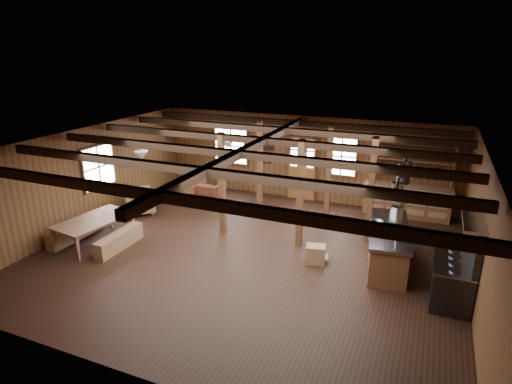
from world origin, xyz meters
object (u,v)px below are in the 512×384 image
at_px(kitchen_island, 387,246).
at_px(armchair_b, 210,193).
at_px(armchair_c, 140,201).
at_px(commercial_range, 455,273).
at_px(dining_table, 96,231).
at_px(armchair_a, 191,192).

relative_size(kitchen_island, armchair_b, 3.23).
height_order(armchair_b, armchair_c, armchair_c).
relative_size(kitchen_island, commercial_range, 1.41).
relative_size(commercial_range, dining_table, 0.94).
relative_size(commercial_range, armchair_b, 2.30).
bearing_deg(commercial_range, kitchen_island, 144.03).
relative_size(armchair_b, armchair_c, 0.94).
bearing_deg(armchair_a, dining_table, 44.94).
relative_size(kitchen_island, dining_table, 1.33).
bearing_deg(dining_table, armchair_b, -9.73).
bearing_deg(commercial_range, armchair_b, 156.80).
xyz_separation_m(dining_table, armchair_b, (1.28, 3.84, 0.02)).
height_order(kitchen_island, armchair_a, kitchen_island).
bearing_deg(dining_table, commercial_range, -76.45).
height_order(commercial_range, armchair_a, commercial_range).
xyz_separation_m(armchair_a, armchair_b, (0.64, 0.14, 0.02)).
height_order(dining_table, armchair_c, armchair_c).
distance_m(commercial_range, armchair_a, 8.45).
xyz_separation_m(armchair_b, armchair_c, (-1.58, -1.62, 0.02)).
bearing_deg(armchair_c, commercial_range, -146.06).
bearing_deg(kitchen_island, dining_table, -173.56).
bearing_deg(dining_table, kitchen_island, -67.43).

